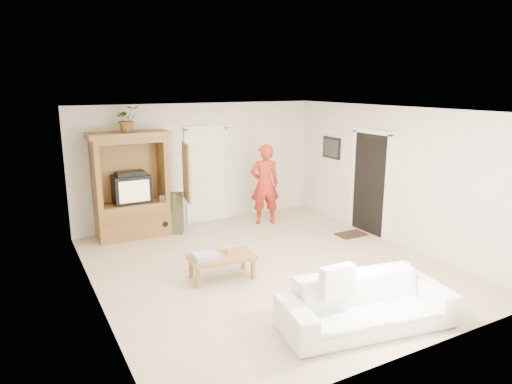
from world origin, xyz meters
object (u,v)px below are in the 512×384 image
at_px(armoire, 133,192).
at_px(sofa, 366,303).
at_px(coffee_table, 222,259).
at_px(man, 265,184).

distance_m(armoire, sofa, 5.26).
bearing_deg(armoire, coffee_table, -76.09).
xyz_separation_m(armoire, coffee_table, (0.68, -2.75, -0.58)).
bearing_deg(armoire, man, -10.52).
bearing_deg(coffee_table, sofa, -59.92).
height_order(armoire, sofa, armoire).
relative_size(armoire, sofa, 0.96).
distance_m(man, sofa, 4.61).
relative_size(armoire, coffee_table, 1.96).
relative_size(sofa, coffee_table, 2.04).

